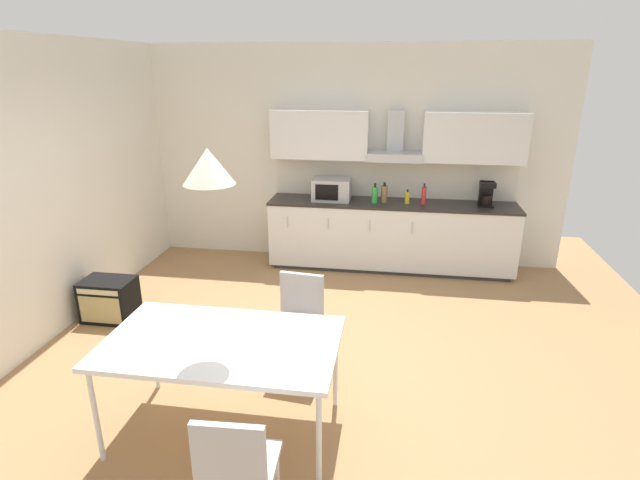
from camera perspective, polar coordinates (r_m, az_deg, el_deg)
ground_plane at (r=4.58m, az=-2.75°, el=-14.24°), size 7.34×8.22×0.02m
wall_back at (r=6.67m, az=1.89°, el=9.62°), size 5.87×0.10×2.80m
wall_left at (r=5.11m, az=-31.72°, el=3.70°), size 0.10×6.58×2.80m
kitchen_counter at (r=6.52m, az=8.05°, el=0.56°), size 3.13×0.61×0.88m
backsplash_tile at (r=6.62m, az=8.38°, el=6.85°), size 3.11×0.02×0.46m
upper_wall_cabinets at (r=6.36m, az=8.61°, el=11.61°), size 3.11×0.40×0.60m
microwave at (r=6.41m, az=1.34°, el=5.81°), size 0.48×0.35×0.28m
coffee_maker at (r=6.48m, az=18.47°, el=5.04°), size 0.18×0.19×0.30m
bottle_green at (r=6.33m, az=6.27°, el=5.18°), size 0.08×0.08×0.25m
bottle_red at (r=6.36m, az=11.78°, el=5.02°), size 0.06×0.06×0.26m
bottle_brown at (r=6.36m, az=7.35°, el=5.26°), size 0.08×0.08×0.26m
bottle_yellow at (r=6.35m, az=9.95°, el=4.81°), size 0.06×0.06×0.18m
dining_table at (r=3.55m, az=-11.18°, el=-11.76°), size 1.60×0.93×0.75m
chair_near_right at (r=2.92m, az=-9.62°, el=-24.00°), size 0.42×0.42×0.87m
chair_far_right at (r=4.26m, az=-2.45°, el=-8.55°), size 0.44×0.44×0.87m
guitar_amp at (r=5.67m, az=-22.94°, el=-6.28°), size 0.52×0.37×0.44m
pendant_lamp at (r=3.11m, az=-12.65°, el=8.22°), size 0.32×0.32×0.22m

